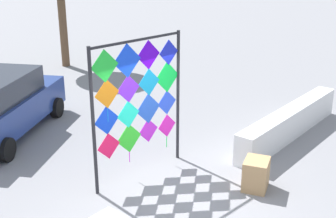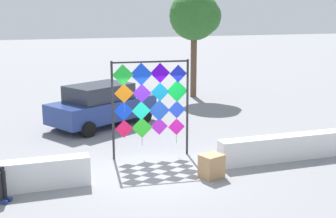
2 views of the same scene
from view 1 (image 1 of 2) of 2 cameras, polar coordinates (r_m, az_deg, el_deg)
The scene contains 4 objects.
ground at distance 8.91m, azimuth 1.49°, elevation -11.43°, with size 120.00×120.00×0.00m, color gray.
plaza_ledge_right at distance 11.92m, azimuth 15.34°, elevation -1.69°, with size 4.73×0.47×0.76m, color white.
kite_display_rack at distance 9.10m, azimuth -3.79°, elevation 1.61°, with size 2.36×0.29×2.99m.
cardboard_box_large at distance 9.28m, azimuth 11.20°, elevation -8.20°, with size 0.59×0.48×0.64m, color tan.
Camera 1 is at (-5.97, -4.69, 4.66)m, focal length 47.61 mm.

